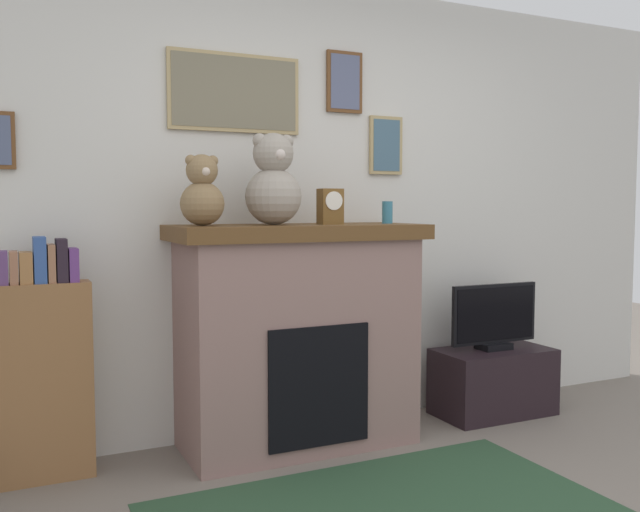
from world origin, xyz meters
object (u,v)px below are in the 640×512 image
(fireplace, at_px, (298,335))
(candle_jar, at_px, (387,212))
(television, at_px, (494,318))
(tv_stand, at_px, (493,382))
(mantel_clock, at_px, (330,206))
(teddy_bear_grey, at_px, (273,184))
(teddy_bear_brown, at_px, (202,194))
(bookshelf, at_px, (44,370))

(fireplace, height_order, candle_jar, candle_jar)
(television, bearing_deg, tv_stand, 90.00)
(television, relative_size, mantel_clock, 3.24)
(mantel_clock, bearing_deg, teddy_bear_grey, 179.88)
(teddy_bear_grey, bearing_deg, television, -0.23)
(fireplace, bearing_deg, teddy_bear_brown, -178.03)
(television, relative_size, teddy_bear_grey, 1.31)
(fireplace, distance_m, tv_stand, 1.39)
(mantel_clock, relative_size, teddy_bear_grey, 0.40)
(tv_stand, height_order, mantel_clock, mantel_clock)
(tv_stand, relative_size, television, 1.16)
(fireplace, distance_m, teddy_bear_brown, 0.93)
(television, distance_m, teddy_bear_brown, 2.00)
(tv_stand, height_order, teddy_bear_grey, teddy_bear_grey)
(candle_jar, relative_size, teddy_bear_grey, 0.26)
(television, bearing_deg, teddy_bear_grey, 179.77)
(television, bearing_deg, bookshelf, 177.77)
(tv_stand, bearing_deg, teddy_bear_brown, 179.86)
(television, bearing_deg, teddy_bear_brown, 179.81)
(candle_jar, bearing_deg, teddy_bear_brown, -179.98)
(tv_stand, distance_m, teddy_bear_grey, 1.91)
(fireplace, xyz_separation_m, tv_stand, (1.33, -0.02, -0.40))
(teddy_bear_grey, bearing_deg, tv_stand, -0.18)
(bookshelf, distance_m, television, 2.61)
(candle_jar, height_order, teddy_bear_grey, teddy_bear_grey)
(bookshelf, height_order, teddy_bear_grey, teddy_bear_grey)
(bookshelf, bearing_deg, fireplace, -3.44)
(television, height_order, teddy_bear_grey, teddy_bear_grey)
(mantel_clock, bearing_deg, tv_stand, -0.19)
(bookshelf, bearing_deg, teddy_bear_brown, -7.20)
(tv_stand, bearing_deg, fireplace, 179.01)
(mantel_clock, bearing_deg, teddy_bear_brown, 179.93)
(mantel_clock, distance_m, teddy_bear_grey, 0.35)
(teddy_bear_brown, bearing_deg, teddy_bear_grey, -0.02)
(candle_jar, relative_size, teddy_bear_brown, 0.35)
(fireplace, bearing_deg, tv_stand, -0.99)
(bookshelf, bearing_deg, television, -2.23)
(bookshelf, relative_size, mantel_clock, 6.02)
(television, xyz_separation_m, teddy_bear_grey, (-1.47, 0.01, 0.81))
(teddy_bear_brown, bearing_deg, television, -0.19)
(bookshelf, distance_m, teddy_bear_brown, 1.13)
(fireplace, height_order, teddy_bear_grey, teddy_bear_grey)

